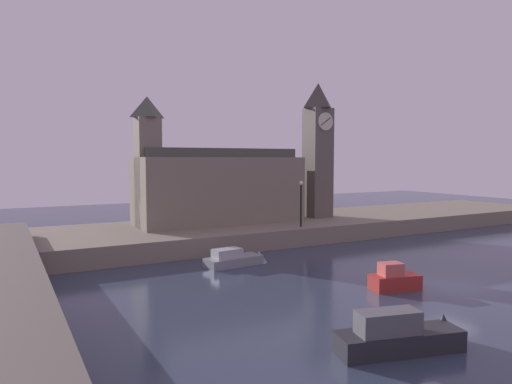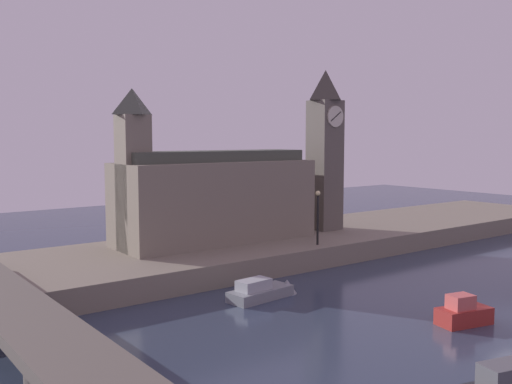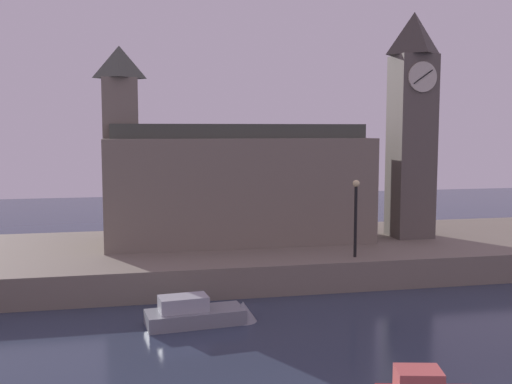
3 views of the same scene
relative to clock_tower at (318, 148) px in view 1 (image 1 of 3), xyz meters
name	(u,v)px [view 1 (image 1 of 3)]	position (x,y,z in m)	size (l,w,h in m)	color
ground_plane	(451,286)	(-5.37, -20.19, -8.40)	(120.00, 120.00, 0.00)	#2D384C
far_embankment	(273,228)	(-5.37, -0.19, -7.65)	(70.00, 12.00, 1.50)	slate
clock_tower	(318,148)	(0.00, 0.00, 0.00)	(2.52, 2.55, 13.36)	#5B544C
parliament_hall	(215,186)	(-10.90, 0.83, -3.49)	(15.23, 5.39, 11.05)	slate
bridge_span	(10,299)	(-27.78, -17.29, -6.62)	(2.87, 33.02, 2.47)	#5B544C
streetlamp	(301,198)	(-5.41, -4.96, -4.44)	(0.36, 0.36, 3.95)	black
boat_dinghy_red	(398,279)	(-8.53, -19.12, -7.84)	(3.53, 1.87, 1.56)	maroon
boat_barge_dark	(406,335)	(-14.50, -25.33, -7.81)	(5.82, 2.62, 1.85)	#232328
boat_cruiser_grey	(240,259)	(-13.61, -9.43, -7.98)	(4.85, 1.99, 1.38)	gray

